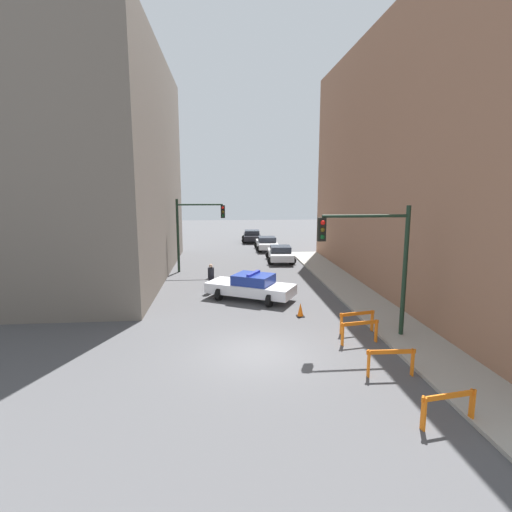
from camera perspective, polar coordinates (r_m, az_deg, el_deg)
ground_plane at (r=15.11m, az=0.44°, el=-13.63°), size 120.00×120.00×0.00m
sidewalk_right at (r=16.80m, az=22.47°, el=-11.71°), size 2.40×44.00×0.12m
building_corner_left at (r=29.82m, az=-26.52°, el=11.36°), size 14.00×20.00×14.68m
building_right at (r=26.34m, az=29.69°, el=11.86°), size 12.00×28.00×15.05m
traffic_light_near at (r=16.24m, az=16.93°, el=0.60°), size 3.64×0.35×5.20m
traffic_light_far at (r=28.62m, az=-8.96°, el=4.45°), size 3.44×0.35×5.20m
police_car at (r=21.58m, az=-0.70°, el=-4.37°), size 5.01×3.89×1.52m
parked_car_near at (r=32.55m, az=3.49°, el=0.36°), size 2.44×4.40×1.31m
parked_car_mid at (r=38.46m, az=1.55°, el=1.84°), size 2.31×4.32×1.31m
parked_car_far at (r=44.29m, az=-0.58°, el=2.89°), size 2.43×4.39×1.31m
pedestrian_crossing at (r=23.22m, az=-6.44°, el=-3.07°), size 0.49×0.49×1.66m
barrier_front at (r=11.80m, az=25.82°, el=-18.45°), size 1.59×0.40×0.90m
barrier_mid at (r=13.86m, az=18.71°, el=-13.65°), size 1.60×0.20×0.90m
barrier_back at (r=16.19m, az=14.59°, el=-9.99°), size 1.59×0.40×0.90m
barrier_corner at (r=17.32m, az=14.24°, el=-8.65°), size 1.58×0.45×0.90m
traffic_cone at (r=19.02m, az=6.36°, el=-7.67°), size 0.36×0.36×0.66m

